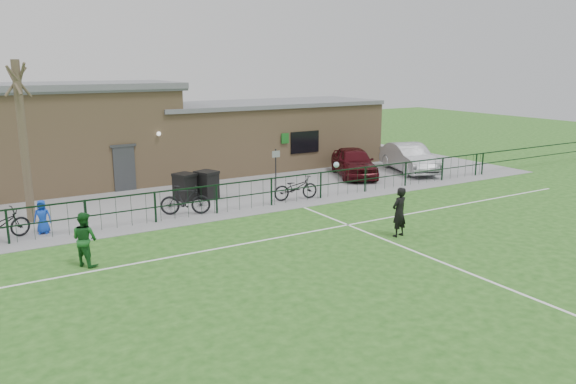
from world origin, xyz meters
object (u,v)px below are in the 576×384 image
wheelie_bin_right (207,186)px  sign_post (276,170)px  car_maroon (354,162)px  car_silver (409,158)px  outfield_player (85,239)px  wheelie_bin_left (185,188)px  bicycle_c (0,225)px  bicycle_e (296,188)px  bicycle_d (185,200)px  ball_ground (77,234)px  bare_tree (24,143)px  spectator_child (42,217)px

wheelie_bin_right → sign_post: (3.30, -0.38, 0.43)m
car_maroon → car_silver: (3.39, -0.55, 0.01)m
outfield_player → wheelie_bin_left: bearing=-74.3°
wheelie_bin_left → car_silver: size_ratio=0.23×
bicycle_c → bicycle_e: 11.61m
car_maroon → bicycle_d: 10.75m
car_maroon → car_silver: 3.43m
car_maroon → sign_post: bearing=-145.7°
wheelie_bin_left → sign_post: 4.31m
car_maroon → ball_ground: 15.13m
bicycle_e → bicycle_c: bearing=96.7°
wheelie_bin_right → car_maroon: size_ratio=0.25×
sign_post → car_silver: 8.70m
bicycle_c → bicycle_e: (11.61, -0.16, -0.00)m
bare_tree → car_silver: (19.16, 0.11, -2.21)m
wheelie_bin_left → bicycle_c: size_ratio=0.54×
bicycle_c → bicycle_d: size_ratio=1.04×
car_silver → spectator_child: car_silver is taller
sign_post → car_maroon: size_ratio=0.45×
spectator_child → bicycle_e: bearing=18.8°
bicycle_e → outfield_player: size_ratio=1.25×
sign_post → bicycle_e: 1.92m
bare_tree → wheelie_bin_left: bare_tree is taller
bicycle_e → outfield_player: 10.33m
bicycle_e → car_silver: bearing=-67.9°
car_maroon → bicycle_d: (-10.41, -2.69, -0.17)m
spectator_child → ball_ground: spectator_child is taller
spectator_child → bare_tree: bearing=115.6°
bicycle_e → spectator_child: bearing=95.7°
bicycle_c → car_maroon: bearing=-100.8°
wheelie_bin_right → car_silver: (11.99, 0.03, 0.21)m
bicycle_e → car_maroon: bearing=-54.7°
bicycle_c → bicycle_d: (6.57, -0.03, 0.05)m
wheelie_bin_left → car_silver: car_silver is taller
car_silver → car_maroon: bearing=-171.4°
bare_tree → bicycle_e: 10.91m
bare_tree → wheelie_bin_left: (6.22, 0.26, -2.43)m
car_maroon → wheelie_bin_right: bearing=-152.2°
bare_tree → ball_ground: (1.09, -2.91, -2.88)m
wheelie_bin_left → bicycle_e: size_ratio=0.54×
wheelie_bin_right → outfield_player: size_ratio=0.69×
wheelie_bin_left → ball_ground: 6.05m
car_maroon → bicycle_c: size_ratio=2.20×
ball_ground → sign_post: bearing=15.5°
bicycle_e → outfield_player: outfield_player is taller
wheelie_bin_right → bare_tree: bearing=159.6°
bare_tree → spectator_child: 3.02m
wheelie_bin_right → sign_post: 3.35m
bare_tree → sign_post: bearing=-1.6°
ball_ground → bicycle_e: bearing=4.6°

